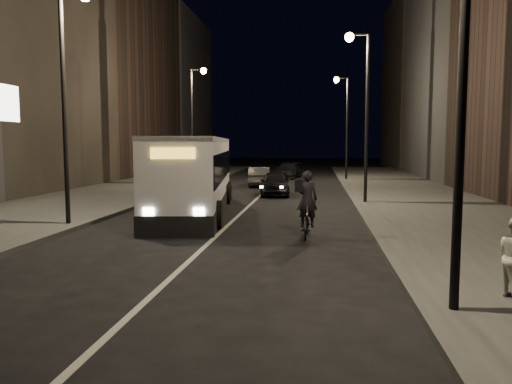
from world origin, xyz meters
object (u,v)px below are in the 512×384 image
(streetlight_right_mid, at_px, (362,94))
(streetlight_right_far, at_px, (344,114))
(car_near, at_px, (275,183))
(car_far, at_px, (288,170))
(cyclist_on_bicycle, at_px, (307,215))
(car_mid, at_px, (259,176))
(city_bus, at_px, (195,172))
(streetlight_left_near, at_px, (70,75))
(streetlight_left_far, at_px, (195,110))

(streetlight_right_mid, height_order, streetlight_right_far, same)
(car_near, bearing_deg, car_far, 84.45)
(cyclist_on_bicycle, distance_m, car_near, 13.15)
(car_near, relative_size, car_mid, 0.99)
(streetlight_right_far, bearing_deg, city_bus, -110.75)
(city_bus, bearing_deg, car_near, 61.85)
(streetlight_left_near, relative_size, city_bus, 0.66)
(streetlight_left_far, height_order, car_near, streetlight_left_far)
(streetlight_left_near, xyz_separation_m, car_far, (6.13, 26.32, -4.68))
(streetlight_left_far, height_order, car_mid, streetlight_left_far)
(streetlight_right_mid, bearing_deg, streetlight_left_far, 136.84)
(streetlight_right_far, distance_m, city_bus, 21.18)
(cyclist_on_bicycle, bearing_deg, car_mid, 101.86)
(city_bus, height_order, car_mid, city_bus)
(streetlight_left_near, distance_m, car_mid, 19.43)
(car_near, xyz_separation_m, car_mid, (-1.60, 6.19, -0.02))
(streetlight_right_mid, height_order, streetlight_left_far, same)
(streetlight_left_far, relative_size, car_near, 2.00)
(cyclist_on_bicycle, bearing_deg, streetlight_right_far, 85.33)
(streetlight_left_far, bearing_deg, car_mid, 3.85)
(streetlight_left_far, height_order, cyclist_on_bicycle, streetlight_left_far)
(city_bus, distance_m, cyclist_on_bicycle, 7.39)
(streetlight_left_near, height_order, car_mid, streetlight_left_near)
(streetlight_right_far, height_order, car_far, streetlight_right_far)
(streetlight_right_far, relative_size, streetlight_left_far, 1.00)
(streetlight_right_far, bearing_deg, car_mid, -137.11)
(streetlight_right_mid, distance_m, streetlight_left_near, 13.33)
(streetlight_left_far, xyz_separation_m, cyclist_on_bicycle, (8.26, -18.86, -4.64))
(car_near, distance_m, car_far, 14.21)
(city_bus, xyz_separation_m, cyclist_on_bicycle, (5.00, -5.34, -1.05))
(streetlight_right_mid, relative_size, streetlight_left_far, 1.00)
(car_far, bearing_deg, car_near, -82.77)
(streetlight_right_far, distance_m, car_mid, 9.59)
(streetlight_left_near, bearing_deg, car_mid, 76.09)
(streetlight_right_far, bearing_deg, streetlight_left_near, -113.96)
(streetlight_left_near, distance_m, car_far, 27.43)
(car_far, bearing_deg, streetlight_left_far, -119.15)
(streetlight_right_mid, distance_m, car_far, 19.45)
(streetlight_right_mid, distance_m, streetlight_left_far, 14.62)
(streetlight_left_far, bearing_deg, cyclist_on_bicycle, -66.34)
(streetlight_left_far, distance_m, car_near, 9.70)
(cyclist_on_bicycle, xyz_separation_m, car_mid, (-3.73, 19.16, -0.04))
(streetlight_left_near, relative_size, car_mid, 1.98)
(streetlight_left_far, bearing_deg, streetlight_left_near, -90.00)
(streetlight_left_far, height_order, car_far, streetlight_left_far)
(streetlight_right_far, bearing_deg, car_near, -110.87)
(streetlight_right_far, xyz_separation_m, car_far, (-4.53, 2.32, -4.68))
(streetlight_right_far, distance_m, streetlight_left_far, 12.24)
(streetlight_left_far, distance_m, cyclist_on_bicycle, 21.11)
(streetlight_right_mid, bearing_deg, cyclist_on_bicycle, -105.16)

